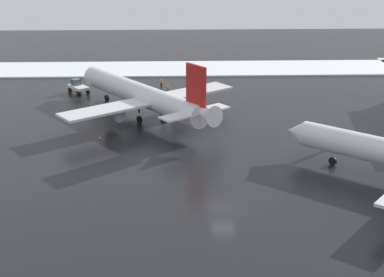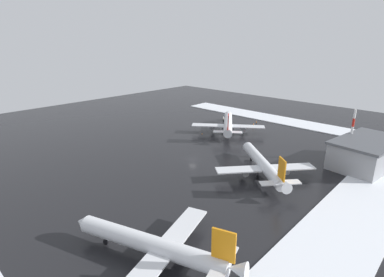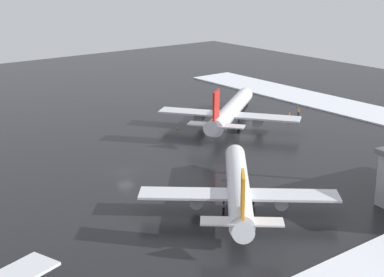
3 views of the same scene
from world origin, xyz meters
name	(u,v)px [view 2 (image 2 of 3)]	position (x,y,z in m)	size (l,w,h in m)	color
ground_plane	(193,159)	(0.00, 0.00, 0.00)	(240.00, 240.00, 0.00)	black
snow_bank_far	(355,216)	(0.00, -50.00, 0.15)	(152.00, 16.00, 0.30)	white
snow_bank_right	(286,121)	(67.00, 0.00, 0.15)	(14.00, 116.00, 0.30)	white
airplane_parked_starboard	(228,124)	(33.16, 10.20, 3.62)	(31.57, 27.40, 10.96)	silver
airplane_parked_portside	(263,165)	(4.93, -23.46, 3.39)	(26.14, 28.41, 10.25)	silver
airplane_distant_tail	(154,245)	(-40.15, -28.19, 3.42)	(28.58, 33.90, 10.34)	silver
pushback_tug	(225,118)	(48.34, 23.00, 1.28)	(4.99, 4.54, 2.50)	silver
ground_crew_mid_apron	(253,125)	(47.61, 6.38, 0.97)	(0.36, 0.36, 1.71)	black
ground_crew_near_tug	(256,122)	(52.08, 7.70, 0.97)	(0.36, 0.36, 1.71)	black
antenna_mast	(351,135)	(35.72, -37.53, 8.39)	(0.70, 0.70, 16.78)	red
cargo_hangar	(367,153)	(33.03, -43.41, 4.44)	(26.85, 18.35, 8.80)	gray
traffic_cone_near_nose	(221,126)	(38.22, 17.95, 0.28)	(0.36, 0.36, 0.55)	orange
traffic_cone_mid_line	(202,134)	(23.07, 16.11, 0.28)	(0.36, 0.36, 0.55)	orange
traffic_cone_wingtip_side	(215,127)	(34.81, 18.75, 0.28)	(0.36, 0.36, 0.55)	orange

